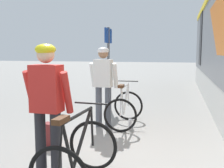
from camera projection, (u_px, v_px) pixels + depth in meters
cyclist_near_in_white at (103, 80)px, 5.76m from camera, size 0.62×0.32×1.76m
cyclist_far_in_red at (47, 100)px, 3.35m from camera, size 0.61×0.31×1.76m
bicycle_near_white at (125, 108)px, 5.92m from camera, size 0.74×1.09×0.99m
bicycle_far_black at (78, 156)px, 3.20m from camera, size 0.74×1.09×0.99m
backpack_on_platform at (51, 134)px, 4.69m from camera, size 0.30×0.22×0.40m
water_bottle_near_the_bikes at (130, 124)px, 5.67m from camera, size 0.08×0.08×0.23m
water_bottle_by_the_backpack at (53, 140)px, 4.73m from camera, size 0.07×0.07×0.19m
platform_sign_post at (108, 53)px, 8.06m from camera, size 0.08×0.70×2.40m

